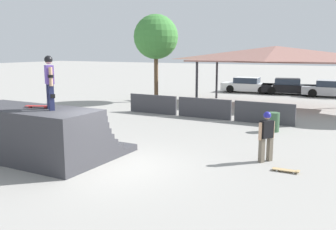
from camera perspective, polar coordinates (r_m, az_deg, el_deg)
ground_plane at (r=11.85m, az=-9.03°, el=-7.74°), size 160.00×160.00×0.00m
quarter_pipe_ramp at (r=13.24m, az=-19.37°, el=-2.89°), size 4.89×3.63×1.72m
skater_on_deck at (r=12.15m, az=-17.61°, el=5.28°), size 0.67×0.54×1.67m
skateboard_on_deck at (r=12.74m, az=-19.05°, el=1.30°), size 0.86×0.51×0.09m
bystander_walking at (r=12.36m, az=14.78°, el=-2.59°), size 0.43×0.60×1.64m
skateboard_on_ground at (r=11.71m, az=17.64°, el=-8.01°), size 0.79×0.22×0.09m
barrier_fence at (r=19.77m, az=5.55°, el=1.04°), size 9.26×0.12×1.05m
pavilion_shelter at (r=24.72m, az=16.11°, el=8.89°), size 10.84×4.21×3.80m
tree_far_back at (r=26.05m, az=-1.86°, el=11.77°), size 3.04×3.04×5.95m
trash_bin at (r=17.10m, az=15.75°, el=-1.04°), size 0.52×0.52×0.85m
parked_car_white at (r=32.18m, az=12.06°, el=4.44°), size 4.39×1.96×1.27m
parked_car_black at (r=31.73m, az=17.87°, el=4.10°), size 4.41×2.35×1.27m
parked_car_silver at (r=30.97m, az=23.67°, el=3.61°), size 4.29×1.79×1.27m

